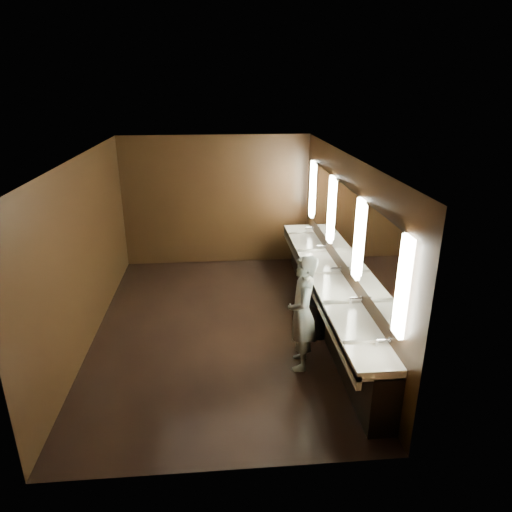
{
  "coord_description": "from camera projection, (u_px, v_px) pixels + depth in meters",
  "views": [
    {
      "loc": [
        0.02,
        -6.68,
        3.8
      ],
      "look_at": [
        0.6,
        0.0,
        1.25
      ],
      "focal_mm": 32.0,
      "sensor_mm": 36.0,
      "label": 1
    }
  ],
  "objects": [
    {
      "name": "floor",
      "position": [
        220.0,
        327.0,
        7.57
      ],
      "size": [
        6.0,
        6.0,
        0.0
      ],
      "primitive_type": "plane",
      "color": "black",
      "rests_on": "ground"
    },
    {
      "name": "ceiling",
      "position": [
        214.0,
        157.0,
        6.57
      ],
      "size": [
        4.0,
        6.0,
        0.02
      ],
      "primitive_type": "cube",
      "color": "#2D2D2B",
      "rests_on": "wall_back"
    },
    {
      "name": "wall_front",
      "position": [
        220.0,
        356.0,
        4.28
      ],
      "size": [
        4.0,
        0.02,
        2.8
      ],
      "primitive_type": "cube",
      "color": "black",
      "rests_on": "floor"
    },
    {
      "name": "trash_bin",
      "position": [
        319.0,
        319.0,
        7.25
      ],
      "size": [
        0.45,
        0.45,
        0.57
      ],
      "primitive_type": "cylinder",
      "rotation": [
        0.0,
        0.0,
        0.27
      ],
      "color": "black",
      "rests_on": "floor"
    },
    {
      "name": "wall_left",
      "position": [
        85.0,
        252.0,
        6.9
      ],
      "size": [
        0.02,
        6.0,
        2.8
      ],
      "primitive_type": "cube",
      "color": "black",
      "rests_on": "floor"
    },
    {
      "name": "wall_back",
      "position": [
        216.0,
        201.0,
        9.86
      ],
      "size": [
        4.0,
        0.02,
        2.8
      ],
      "primitive_type": "cube",
      "color": "black",
      "rests_on": "floor"
    },
    {
      "name": "mirror_band",
      "position": [
        344.0,
        223.0,
        7.1
      ],
      "size": [
        0.06,
        5.03,
        1.15
      ],
      "color": "white",
      "rests_on": "wall_right"
    },
    {
      "name": "person",
      "position": [
        302.0,
        313.0,
        6.27
      ],
      "size": [
        0.49,
        0.66,
        1.67
      ],
      "primitive_type": "imported",
      "rotation": [
        0.0,
        0.0,
        -1.73
      ],
      "color": "#80B0BF",
      "rests_on": "floor"
    },
    {
      "name": "wall_right",
      "position": [
        344.0,
        244.0,
        7.23
      ],
      "size": [
        0.02,
        6.0,
        2.8
      ],
      "primitive_type": "cube",
      "color": "black",
      "rests_on": "floor"
    },
    {
      "name": "sink_counter",
      "position": [
        328.0,
        296.0,
        7.54
      ],
      "size": [
        0.55,
        5.4,
        1.01
      ],
      "color": "black",
      "rests_on": "floor"
    }
  ]
}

